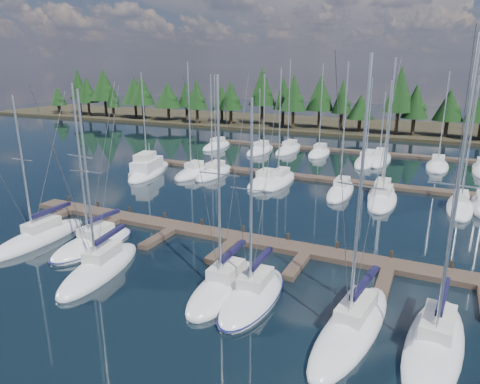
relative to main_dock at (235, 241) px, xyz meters
The scene contains 14 objects.
ground 12.65m from the main_dock, 90.00° to the left, with size 260.00×260.00×0.00m, color black.
far_shore 72.64m from the main_dock, 90.00° to the left, with size 220.00×30.00×0.60m, color #312B1B.
main_dock is the anchor object (origin of this frame).
back_docks 32.23m from the main_dock, 90.00° to the left, with size 50.00×21.80×0.40m.
front_sailboat_0 16.19m from the main_dock, 156.21° to the right, with size 2.44×9.47×12.68m.
front_sailboat_1 11.31m from the main_dock, 150.56° to the right, with size 3.90×8.28×13.59m.
front_sailboat_2 10.69m from the main_dock, 126.39° to the right, with size 4.07×9.19×13.40m.
front_sailboat_3 7.81m from the main_dock, 69.46° to the right, with size 2.94×8.10×14.29m.
front_sailboat_4 8.98m from the main_dock, 57.02° to the right, with size 3.08×8.18×13.14m.
front_sailboat_5 13.86m from the main_dock, 36.87° to the right, with size 4.01×10.48×15.29m.
front_sailboat_6 17.16m from the main_dock, 27.69° to the right, with size 3.62×10.03×16.04m.
back_sailboat_rows 27.68m from the main_dock, 89.83° to the left, with size 44.48×32.67×15.77m.
motor_yacht_left 25.84m from the main_dock, 142.51° to the left, with size 5.58×10.38×4.95m.
tree_line 63.41m from the main_dock, 92.52° to the left, with size 184.77×11.61×13.42m.
Camera 1 is at (14.11, -11.81, 13.93)m, focal length 32.00 mm.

